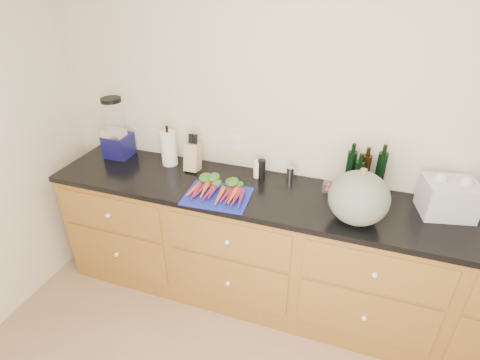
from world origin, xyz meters
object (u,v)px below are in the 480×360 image
at_px(squash, 359,198).
at_px(blender_appliance, 116,132).
at_px(tomato_box, 334,186).
at_px(carrots, 220,190).
at_px(cutting_board, 218,196).
at_px(knife_block, 193,157).
at_px(paper_towel, 169,148).

relative_size(squash, blender_appliance, 0.74).
relative_size(blender_appliance, tomato_box, 3.43).
distance_m(carrots, tomato_box, 0.76).
distance_m(carrots, blender_appliance, 1.02).
xyz_separation_m(squash, blender_appliance, (-1.83, 0.29, 0.05)).
bearing_deg(blender_appliance, cutting_board, -18.24).
xyz_separation_m(squash, knife_block, (-1.18, 0.27, -0.06)).
height_order(cutting_board, carrots, carrots).
bearing_deg(paper_towel, squash, -12.00).
bearing_deg(knife_block, blender_appliance, 178.47).
xyz_separation_m(paper_towel, knife_block, (0.21, -0.02, -0.03)).
bearing_deg(knife_block, tomato_box, 1.69).
bearing_deg(squash, paper_towel, 168.00).
distance_m(squash, blender_appliance, 1.85).
xyz_separation_m(blender_appliance, knife_block, (0.65, -0.02, -0.10)).
height_order(blender_appliance, tomato_box, blender_appliance).
bearing_deg(tomato_box, blender_appliance, -179.57).
distance_m(carrots, paper_towel, 0.60).
relative_size(cutting_board, tomato_box, 3.08).
height_order(paper_towel, tomato_box, paper_towel).
distance_m(cutting_board, blender_appliance, 1.03).
distance_m(carrots, squash, 0.87).
height_order(squash, knife_block, squash).
height_order(carrots, blender_appliance, blender_appliance).
height_order(squash, tomato_box, squash).
bearing_deg(carrots, squash, -0.72).
xyz_separation_m(carrots, blender_appliance, (-0.96, 0.28, 0.17)).
relative_size(carrots, knife_block, 1.88).
bearing_deg(carrots, blender_appliance, 163.75).
xyz_separation_m(cutting_board, paper_towel, (-0.52, 0.32, 0.12)).
height_order(cutting_board, blender_appliance, blender_appliance).
distance_m(cutting_board, squash, 0.88).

